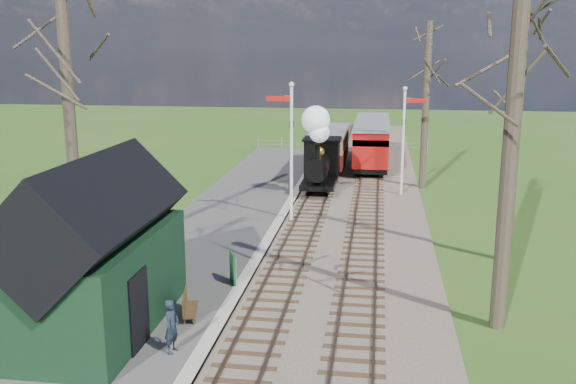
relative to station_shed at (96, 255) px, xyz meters
name	(u,v)px	position (x,y,z in m)	size (l,w,h in m)	color
distant_hills	(362,246)	(5.70, 60.38, -18.47)	(114.40, 48.00, 22.02)	#385B23
ballast_bed	(344,193)	(5.60, 18.00, -2.22)	(8.00, 60.00, 0.10)	brown
track_near	(320,192)	(4.30, 18.00, -2.17)	(1.60, 60.00, 0.15)	brown
track_far	(368,193)	(6.90, 18.00, -2.17)	(1.60, 60.00, 0.15)	brown
platform	(219,230)	(0.80, 10.00, -2.17)	(5.00, 44.00, 0.20)	#474442
coping_strip	(273,232)	(3.10, 10.00, -2.16)	(0.40, 44.00, 0.21)	#B2AD9E
station_shed	(96,255)	(0.00, 0.00, 0.00)	(3.25, 6.30, 4.78)	black
semaphore_near	(290,142)	(3.53, 12.00, 1.35)	(1.22, 0.24, 6.22)	silver
semaphore_far	(405,133)	(8.67, 18.00, 1.08)	(1.22, 0.24, 5.72)	silver
bare_trees	(327,122)	(5.63, 6.10, 2.94)	(15.51, 22.39, 12.00)	#382D23
fence_line	(341,145)	(4.60, 32.00, -1.72)	(12.60, 0.08, 1.00)	slate
locomotive	(320,154)	(4.29, 18.00, -0.14)	(1.85, 4.31, 4.61)	black
coach	(329,147)	(4.30, 24.07, -0.71)	(2.15, 7.38, 2.27)	black
red_carriage_a	(371,147)	(6.90, 24.24, -0.66)	(2.23, 5.53, 2.35)	black
red_carriage_b	(372,135)	(6.90, 29.74, -0.66)	(2.23, 5.53, 2.35)	black
sign_board	(233,268)	(2.82, 3.78, -1.56)	(0.35, 0.67, 1.02)	#0E431F
bench	(187,305)	(2.14, 1.02, -1.74)	(0.62, 1.29, 0.71)	#4B341A
person	(172,326)	(2.40, -1.13, -1.38)	(0.50, 0.33, 1.38)	#1A212E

